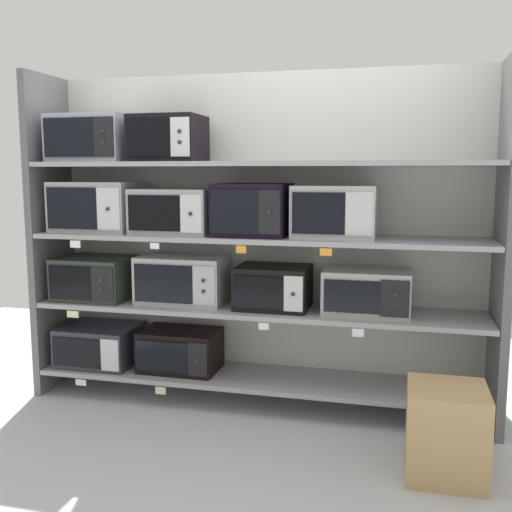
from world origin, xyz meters
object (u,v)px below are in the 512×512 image
object	(u,v)px
microwave_3	(182,280)
shipping_carton	(446,432)
microwave_2	(96,278)
microwave_7	(176,211)
microwave_0	(100,344)
microwave_1	(180,350)
microwave_4	(273,287)
microwave_6	(97,207)
microwave_10	(93,139)
microwave_5	(367,292)
microwave_11	(168,139)
microwave_8	(253,210)
microwave_9	(334,212)

from	to	relation	value
microwave_3	shipping_carton	size ratio (longest dim) A/B	1.26
microwave_2	microwave_7	bearing A→B (deg)	0.01
microwave_0	microwave_7	distance (m)	1.11
microwave_1	microwave_4	bearing A→B (deg)	0.01
microwave_6	microwave_7	size ratio (longest dim) A/B	1.06
microwave_7	microwave_10	world-z (taller)	microwave_10
microwave_5	microwave_11	world-z (taller)	microwave_11
microwave_2	microwave_3	bearing A→B (deg)	0.00
microwave_4	microwave_11	size ratio (longest dim) A/B	1.04
microwave_3	microwave_4	size ratio (longest dim) A/B	1.26
microwave_10	microwave_11	bearing A→B (deg)	0.01
microwave_0	microwave_8	distance (m)	1.46
microwave_4	microwave_11	distance (m)	1.17
microwave_10	microwave_3	bearing A→B (deg)	0.00
microwave_1	microwave_4	world-z (taller)	microwave_4
microwave_6	microwave_10	world-z (taller)	microwave_10
microwave_0	microwave_6	distance (m)	0.96
microwave_2	microwave_10	world-z (taller)	microwave_10
microwave_0	microwave_11	bearing A→B (deg)	-0.02
microwave_10	microwave_2	bearing A→B (deg)	179.89
microwave_0	microwave_2	xyz separation A→B (m)	(-0.01, -0.00, 0.47)
microwave_0	microwave_10	xyz separation A→B (m)	(0.00, -0.00, 1.41)
microwave_3	microwave_5	xyz separation A→B (m)	(1.20, 0.00, -0.02)
microwave_0	microwave_8	xyz separation A→B (m)	(1.10, -0.00, 0.96)
microwave_3	microwave_7	xyz separation A→B (m)	(-0.04, 0.00, 0.45)
microwave_11	microwave_2	bearing A→B (deg)	-180.00
microwave_2	microwave_4	distance (m)	1.25
microwave_6	shipping_carton	size ratio (longest dim) A/B	1.20
microwave_3	shipping_carton	world-z (taller)	microwave_3
microwave_6	microwave_9	size ratio (longest dim) A/B	1.09
microwave_11	microwave_7	bearing A→B (deg)	0.12
microwave_3	microwave_8	world-z (taller)	microwave_8
microwave_4	microwave_9	xyz separation A→B (m)	(0.38, -0.00, 0.49)
microwave_1	microwave_2	size ratio (longest dim) A/B	1.05
microwave_11	microwave_1	bearing A→B (deg)	0.15
microwave_1	microwave_9	bearing A→B (deg)	-0.00
microwave_0	microwave_11	size ratio (longest dim) A/B	1.16
microwave_9	microwave_4	bearing A→B (deg)	179.98
microwave_1	microwave_4	size ratio (longest dim) A/B	1.13
microwave_9	microwave_6	bearing A→B (deg)	-179.99
microwave_5	microwave_10	bearing A→B (deg)	-179.99
microwave_6	microwave_11	world-z (taller)	microwave_11
microwave_9	microwave_3	bearing A→B (deg)	-179.99
microwave_9	microwave_11	distance (m)	1.17
microwave_1	microwave_2	xyz separation A→B (m)	(-0.61, -0.00, 0.47)
microwave_9	microwave_10	world-z (taller)	microwave_10
microwave_11	microwave_10	bearing A→B (deg)	-179.99
microwave_8	shipping_carton	size ratio (longest dim) A/B	0.99
microwave_6	microwave_7	distance (m)	0.57
microwave_8	shipping_carton	distance (m)	1.71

